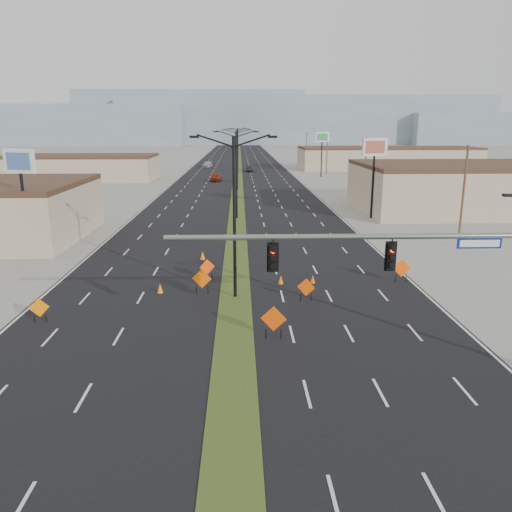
{
  "coord_description": "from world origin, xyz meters",
  "views": [
    {
      "loc": [
        0.32,
        -18.11,
        10.55
      ],
      "look_at": [
        1.26,
        10.07,
        3.2
      ],
      "focal_mm": 35.0,
      "sensor_mm": 36.0,
      "label": 1
    }
  ],
  "objects_px": {
    "streetlight_0": "(234,213)",
    "car_mid": "(249,169)",
    "construction_sign_1": "(202,280)",
    "car_far": "(207,165)",
    "cone_3": "(203,255)",
    "cone_0": "(160,288)",
    "construction_sign_5": "(402,269)",
    "streetlight_4": "(238,145)",
    "signal_mast": "(434,266)",
    "streetlight_3": "(238,150)",
    "pole_sign_east_far": "(322,140)",
    "construction_sign_3": "(274,320)",
    "streetlight_1": "(236,172)",
    "streetlight_5": "(238,142)",
    "cone_1": "(313,279)",
    "construction_sign_2": "(207,268)",
    "construction_sign_0": "(39,309)",
    "cone_2": "(281,280)",
    "car_left": "(216,177)",
    "streetlight_6": "(238,140)",
    "construction_sign_4": "(306,288)",
    "streetlight_2": "(237,157)",
    "pole_sign_east_near": "(375,153)"
  },
  "relations": [
    {
      "from": "construction_sign_3",
      "to": "cone_1",
      "type": "bearing_deg",
      "value": 81.44
    },
    {
      "from": "construction_sign_2",
      "to": "construction_sign_0",
      "type": "bearing_deg",
      "value": -160.74
    },
    {
      "from": "streetlight_4",
      "to": "signal_mast",
      "type": "bearing_deg",
      "value": -85.99
    },
    {
      "from": "construction_sign_3",
      "to": "cone_2",
      "type": "height_order",
      "value": "construction_sign_3"
    },
    {
      "from": "streetlight_5",
      "to": "pole_sign_east_near",
      "type": "xyz_separation_m",
      "value": [
        15.89,
        -112.21,
        2.13
      ]
    },
    {
      "from": "streetlight_3",
      "to": "car_mid",
      "type": "relative_size",
      "value": 2.35
    },
    {
      "from": "streetlight_5",
      "to": "construction_sign_3",
      "type": "xyz_separation_m",
      "value": [
        2.0,
        -146.53,
        -4.38
      ]
    },
    {
      "from": "streetlight_0",
      "to": "cone_1",
      "type": "relative_size",
      "value": 17.24
    },
    {
      "from": "streetlight_6",
      "to": "cone_1",
      "type": "bearing_deg",
      "value": -88.15
    },
    {
      "from": "streetlight_3",
      "to": "construction_sign_5",
      "type": "relative_size",
      "value": 5.89
    },
    {
      "from": "construction_sign_1",
      "to": "car_left",
      "type": "bearing_deg",
      "value": 101.85
    },
    {
      "from": "streetlight_0",
      "to": "car_mid",
      "type": "relative_size",
      "value": 2.35
    },
    {
      "from": "car_far",
      "to": "construction_sign_3",
      "type": "height_order",
      "value": "construction_sign_3"
    },
    {
      "from": "streetlight_6",
      "to": "construction_sign_0",
      "type": "bearing_deg",
      "value": -93.58
    },
    {
      "from": "streetlight_1",
      "to": "car_mid",
      "type": "height_order",
      "value": "streetlight_1"
    },
    {
      "from": "streetlight_1",
      "to": "construction_sign_0",
      "type": "xyz_separation_m",
      "value": [
        -10.75,
        -31.93,
        -4.59
      ]
    },
    {
      "from": "construction_sign_4",
      "to": "cone_2",
      "type": "distance_m",
      "value": 3.87
    },
    {
      "from": "cone_0",
      "to": "streetlight_2",
      "type": "bearing_deg",
      "value": 84.91
    },
    {
      "from": "pole_sign_east_far",
      "to": "cone_3",
      "type": "bearing_deg",
      "value": -121.01
    },
    {
      "from": "streetlight_4",
      "to": "streetlight_5",
      "type": "relative_size",
      "value": 1.0
    },
    {
      "from": "streetlight_3",
      "to": "car_left",
      "type": "xyz_separation_m",
      "value": [
        -4.29,
        -14.37,
        -4.63
      ]
    },
    {
      "from": "signal_mast",
      "to": "construction_sign_1",
      "type": "height_order",
      "value": "signal_mast"
    },
    {
      "from": "car_mid",
      "to": "pole_sign_east_far",
      "type": "xyz_separation_m",
      "value": [
        15.2,
        -13.37,
        6.93
      ]
    },
    {
      "from": "streetlight_3",
      "to": "pole_sign_east_far",
      "type": "bearing_deg",
      "value": -19.85
    },
    {
      "from": "construction_sign_2",
      "to": "cone_0",
      "type": "distance_m",
      "value": 4.15
    },
    {
      "from": "streetlight_5",
      "to": "car_mid",
      "type": "bearing_deg",
      "value": -86.84
    },
    {
      "from": "pole_sign_east_near",
      "to": "streetlight_2",
      "type": "bearing_deg",
      "value": 106.72
    },
    {
      "from": "streetlight_4",
      "to": "cone_0",
      "type": "height_order",
      "value": "streetlight_4"
    },
    {
      "from": "streetlight_0",
      "to": "construction_sign_1",
      "type": "xyz_separation_m",
      "value": [
        -2.14,
        0.64,
        -4.43
      ]
    },
    {
      "from": "construction_sign_5",
      "to": "cone_3",
      "type": "relative_size",
      "value": 2.47
    },
    {
      "from": "car_left",
      "to": "car_far",
      "type": "distance_m",
      "value": 34.73
    },
    {
      "from": "construction_sign_1",
      "to": "cone_1",
      "type": "distance_m",
      "value": 7.82
    },
    {
      "from": "streetlight_4",
      "to": "car_mid",
      "type": "distance_m",
      "value": 21.78
    },
    {
      "from": "construction_sign_3",
      "to": "pole_sign_east_far",
      "type": "xyz_separation_m",
      "value": [
        15.91,
        84.06,
        6.59
      ]
    },
    {
      "from": "streetlight_3",
      "to": "construction_sign_1",
      "type": "distance_m",
      "value": 83.5
    },
    {
      "from": "construction_sign_1",
      "to": "construction_sign_2",
      "type": "relative_size",
      "value": 1.14
    },
    {
      "from": "streetlight_0",
      "to": "construction_sign_0",
      "type": "relative_size",
      "value": 7.05
    },
    {
      "from": "streetlight_6",
      "to": "car_far",
      "type": "bearing_deg",
      "value": -97.24
    },
    {
      "from": "construction_sign_2",
      "to": "streetlight_4",
      "type": "bearing_deg",
      "value": 66.5
    },
    {
      "from": "construction_sign_1",
      "to": "pole_sign_east_far",
      "type": "distance_m",
      "value": 79.74
    },
    {
      "from": "streetlight_3",
      "to": "cone_0",
      "type": "relative_size",
      "value": 15.73
    },
    {
      "from": "streetlight_4",
      "to": "cone_1",
      "type": "relative_size",
      "value": 17.24
    },
    {
      "from": "car_mid",
      "to": "cone_0",
      "type": "height_order",
      "value": "car_mid"
    },
    {
      "from": "construction_sign_1",
      "to": "construction_sign_5",
      "type": "height_order",
      "value": "construction_sign_5"
    },
    {
      "from": "cone_3",
      "to": "streetlight_4",
      "type": "bearing_deg",
      "value": 88.48
    },
    {
      "from": "streetlight_1",
      "to": "construction_sign_1",
      "type": "bearing_deg",
      "value": -94.48
    },
    {
      "from": "streetlight_0",
      "to": "streetlight_4",
      "type": "distance_m",
      "value": 112.0
    },
    {
      "from": "cone_2",
      "to": "cone_0",
      "type": "bearing_deg",
      "value": -168.16
    },
    {
      "from": "car_far",
      "to": "cone_3",
      "type": "relative_size",
      "value": 7.26
    },
    {
      "from": "streetlight_0",
      "to": "construction_sign_1",
      "type": "distance_m",
      "value": 4.96
    }
  ]
}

